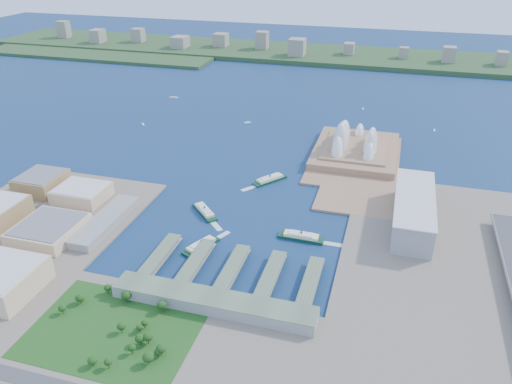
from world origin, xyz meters
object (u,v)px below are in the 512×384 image
(ferry_b, at_px, (270,178))
(ferry_c, at_px, (201,244))
(toaster_building, at_px, (413,210))
(opera_house, at_px, (357,137))
(ferry_a, at_px, (205,210))
(ferry_d, at_px, (301,235))

(ferry_b, xyz_separation_m, ferry_c, (-32.31, -187.72, -0.47))
(toaster_building, bearing_deg, opera_house, 114.23)
(ferry_a, xyz_separation_m, ferry_c, (24.88, -74.56, -0.26))
(opera_house, bearing_deg, ferry_a, -124.15)
(opera_house, distance_m, ferry_c, 349.95)
(ferry_a, distance_m, ferry_b, 126.78)
(toaster_building, distance_m, ferry_b, 210.75)
(opera_house, bearing_deg, toaster_building, -65.77)
(ferry_b, relative_size, ferry_d, 1.00)
(toaster_building, height_order, ferry_b, toaster_building)
(ferry_d, bearing_deg, ferry_a, 80.35)
(ferry_c, bearing_deg, toaster_building, -127.19)
(opera_house, xyz_separation_m, ferry_a, (-165.86, -244.56, -27.08))
(ferry_b, height_order, ferry_d, ferry_b)
(ferry_b, bearing_deg, ferry_a, -79.77)
(opera_house, height_order, ferry_b, opera_house)
(opera_house, xyz_separation_m, toaster_building, (90.00, -200.00, -11.50))
(ferry_a, height_order, ferry_c, ferry_a)
(ferry_b, bearing_deg, ferry_c, -62.72)
(toaster_building, bearing_deg, ferry_d, -150.82)
(opera_house, bearing_deg, ferry_d, -97.26)
(ferry_d, bearing_deg, ferry_b, 29.37)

